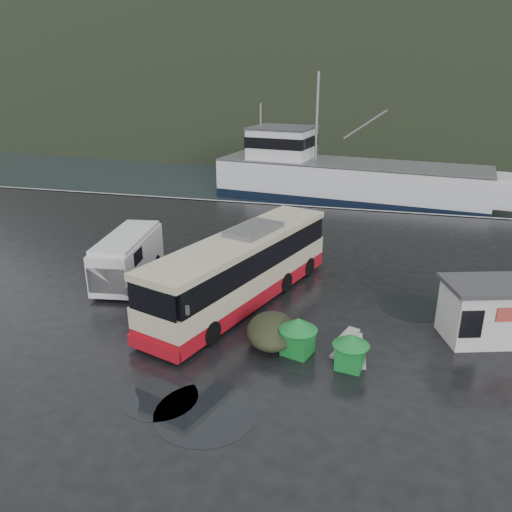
% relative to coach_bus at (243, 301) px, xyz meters
% --- Properties ---
extents(ground, '(160.00, 160.00, 0.00)m').
position_rel_coach_bus_xyz_m(ground, '(-1.00, -2.20, 0.00)').
color(ground, black).
rests_on(ground, ground).
extents(harbor_water, '(300.00, 180.00, 0.02)m').
position_rel_coach_bus_xyz_m(harbor_water, '(-1.00, 107.80, 0.00)').
color(harbor_water, black).
rests_on(harbor_water, ground).
extents(quay_edge, '(160.00, 0.60, 1.50)m').
position_rel_coach_bus_xyz_m(quay_edge, '(-1.00, 17.80, 0.00)').
color(quay_edge, '#999993').
rests_on(quay_edge, ground).
extents(headland, '(780.00, 540.00, 570.00)m').
position_rel_coach_bus_xyz_m(headland, '(9.00, 247.80, 0.00)').
color(headland, black).
rests_on(headland, ground).
extents(coach_bus, '(6.51, 12.17, 3.35)m').
position_rel_coach_bus_xyz_m(coach_bus, '(0.00, 0.00, 0.00)').
color(coach_bus, '#BEB290').
rests_on(coach_bus, ground).
extents(white_van, '(2.76, 5.98, 2.41)m').
position_rel_coach_bus_xyz_m(white_van, '(-6.27, 1.04, 0.00)').
color(white_van, silver).
rests_on(white_van, ground).
extents(waste_bin_left, '(1.31, 1.31, 1.46)m').
position_rel_coach_bus_xyz_m(waste_bin_left, '(3.24, -3.87, 0.00)').
color(waste_bin_left, '#15782A').
rests_on(waste_bin_left, ground).
extents(waste_bin_right, '(1.10, 1.10, 1.33)m').
position_rel_coach_bus_xyz_m(waste_bin_right, '(5.21, -4.35, 0.00)').
color(waste_bin_right, '#15782A').
rests_on(waste_bin_right, ground).
extents(dome_tent, '(2.43, 3.04, 1.07)m').
position_rel_coach_bus_xyz_m(dome_tent, '(2.13, -3.40, 0.00)').
color(dome_tent, '#292E1B').
rests_on(dome_tent, ground).
extents(ticket_kiosk, '(3.60, 3.10, 2.39)m').
position_rel_coach_bus_xyz_m(ticket_kiosk, '(10.01, -1.00, 0.00)').
color(ticket_kiosk, silver).
rests_on(ticket_kiosk, ground).
extents(jersey_barrier_a, '(1.17, 1.62, 0.73)m').
position_rel_coach_bus_xyz_m(jersey_barrier_a, '(5.02, -3.35, 0.00)').
color(jersey_barrier_a, '#999993').
rests_on(jersey_barrier_a, ground).
extents(jersey_barrier_b, '(0.84, 1.48, 0.71)m').
position_rel_coach_bus_xyz_m(jersey_barrier_b, '(5.39, -3.72, 0.00)').
color(jersey_barrier_b, '#999993').
rests_on(jersey_barrier_b, ground).
extents(fishing_trawler, '(29.50, 10.45, 11.55)m').
position_rel_coach_bus_xyz_m(fishing_trawler, '(2.78, 26.42, 0.00)').
color(fishing_trawler, silver).
rests_on(fishing_trawler, ground).
extents(puddles, '(11.08, 12.55, 0.01)m').
position_rel_coach_bus_xyz_m(puddles, '(3.06, -4.58, 0.00)').
color(puddles, black).
rests_on(puddles, ground).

